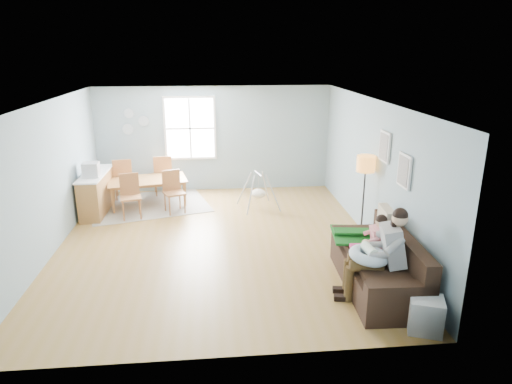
{
  "coord_description": "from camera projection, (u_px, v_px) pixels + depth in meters",
  "views": [
    {
      "loc": [
        -0.04,
        -8.21,
        3.6
      ],
      "look_at": [
        0.75,
        -0.02,
        1.0
      ],
      "focal_mm": 32.0,
      "sensor_mm": 36.0,
      "label": 1
    }
  ],
  "objects": [
    {
      "name": "beige_pillow",
      "position": [
        386.0,
        224.0,
        7.52
      ],
      "size": [
        0.21,
        0.57,
        0.55
      ],
      "primitive_type": "cube",
      "rotation": [
        0.0,
        0.0,
        -0.09
      ],
      "color": "tan",
      "rests_on": "sofa"
    },
    {
      "name": "rug",
      "position": [
        149.0,
        205.0,
        10.96
      ],
      "size": [
        3.12,
        2.67,
        0.01
      ],
      "primitive_type": "cube",
      "rotation": [
        0.0,
        0.0,
        0.27
      ],
      "color": "#9D9990",
      "rests_on": "room"
    },
    {
      "name": "room",
      "position": [
        214.0,
        117.0,
        8.15
      ],
      "size": [
        8.4,
        9.4,
        3.9
      ],
      "color": "#A37A3A"
    },
    {
      "name": "wall_plates",
      "position": [
        133.0,
        122.0,
        11.44
      ],
      "size": [
        0.67,
        0.02,
        0.66
      ],
      "color": "#A9BBCB",
      "rests_on": "room"
    },
    {
      "name": "floor_lamp",
      "position": [
        365.0,
        171.0,
        8.54
      ],
      "size": [
        0.34,
        0.34,
        1.69
      ],
      "color": "black",
      "rests_on": "room"
    },
    {
      "name": "monitor",
      "position": [
        91.0,
        170.0,
        9.89
      ],
      "size": [
        0.35,
        0.33,
        0.32
      ],
      "color": "#AFAFB4",
      "rests_on": "counter"
    },
    {
      "name": "toddler",
      "position": [
        374.0,
        237.0,
        7.17
      ],
      "size": [
        0.59,
        0.31,
        0.91
      ],
      "color": "silver",
      "rests_on": "sofa"
    },
    {
      "name": "dining_table",
      "position": [
        148.0,
        192.0,
        10.87
      ],
      "size": [
        1.97,
        1.34,
        0.63
      ],
      "primitive_type": "imported",
      "rotation": [
        0.0,
        0.0,
        0.2
      ],
      "color": "olive",
      "rests_on": "rug"
    },
    {
      "name": "chair_se",
      "position": [
        173.0,
        189.0,
        10.37
      ],
      "size": [
        0.56,
        0.56,
        0.96
      ],
      "color": "brown",
      "rests_on": "rug"
    },
    {
      "name": "counter",
      "position": [
        97.0,
        192.0,
        10.37
      ],
      "size": [
        0.5,
        1.65,
        0.92
      ],
      "color": "olive",
      "rests_on": "room"
    },
    {
      "name": "chair_ne",
      "position": [
        163.0,
        172.0,
        11.52
      ],
      "size": [
        0.55,
        0.55,
        1.04
      ],
      "color": "brown",
      "rests_on": "rug"
    },
    {
      "name": "storage_cube",
      "position": [
        425.0,
        315.0,
        6.02
      ],
      "size": [
        0.54,
        0.51,
        0.48
      ],
      "color": "white",
      "rests_on": "room"
    },
    {
      "name": "chair_sw",
      "position": [
        130.0,
        193.0,
        10.04
      ],
      "size": [
        0.52,
        0.52,
        0.98
      ],
      "color": "brown",
      "rests_on": "rug"
    },
    {
      "name": "chair_nw",
      "position": [
        123.0,
        176.0,
        11.19
      ],
      "size": [
        0.53,
        0.53,
        1.04
      ],
      "color": "brown",
      "rests_on": "rug"
    },
    {
      "name": "sofa",
      "position": [
        381.0,
        269.0,
        7.11
      ],
      "size": [
        1.05,
        2.27,
        0.9
      ],
      "color": "black",
      "rests_on": "room"
    },
    {
      "name": "infant",
      "position": [
        369.0,
        248.0,
        6.68
      ],
      "size": [
        0.17,
        0.42,
        0.15
      ],
      "color": "white",
      "rests_on": "nursing_pillow"
    },
    {
      "name": "baby_swing",
      "position": [
        258.0,
        193.0,
        10.61
      ],
      "size": [
        1.0,
        1.01,
        0.85
      ],
      "color": "#AFAFB4",
      "rests_on": "room"
    },
    {
      "name": "window",
      "position": [
        190.0,
        128.0,
        11.61
      ],
      "size": [
        1.32,
        0.08,
        1.62
      ],
      "color": "white",
      "rests_on": "room"
    },
    {
      "name": "father",
      "position": [
        381.0,
        251.0,
        6.66
      ],
      "size": [
        1.05,
        0.56,
        1.44
      ],
      "color": "gray",
      "rests_on": "sofa"
    },
    {
      "name": "pictures",
      "position": [
        394.0,
        158.0,
        7.6
      ],
      "size": [
        0.05,
        1.34,
        0.74
      ],
      "color": "white",
      "rests_on": "room"
    },
    {
      "name": "nursing_pillow",
      "position": [
        369.0,
        256.0,
        6.67
      ],
      "size": [
        0.64,
        0.62,
        0.24
      ],
      "primitive_type": "torus",
      "rotation": [
        0.0,
        0.14,
        -0.06
      ],
      "color": "#AFC2DB",
      "rests_on": "father"
    },
    {
      "name": "green_throw",
      "position": [
        363.0,
        235.0,
        7.73
      ],
      "size": [
        1.12,
        0.97,
        0.04
      ],
      "primitive_type": "cube",
      "rotation": [
        0.0,
        0.0,
        -0.14
      ],
      "color": "#166117",
      "rests_on": "sofa"
    }
  ]
}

